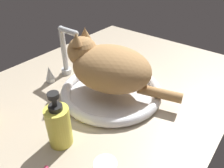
{
  "coord_description": "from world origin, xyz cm",
  "views": [
    {
      "loc": [
        -47.18,
        -42.04,
        47.6
      ],
      "look_at": [
        0.31,
        -4.33,
        7.0
      ],
      "focal_mm": 34.62,
      "sensor_mm": 36.0,
      "label": 1
    }
  ],
  "objects": [
    {
      "name": "countertop",
      "position": [
        0.0,
        0.0,
        1.5
      ],
      "size": [
        112.98,
        80.42,
        3.0
      ],
      "primitive_type": "cube",
      "color": "#B7A88E",
      "rests_on": "ground"
    },
    {
      "name": "sink_basin",
      "position": [
        0.31,
        -4.33,
        4.39
      ],
      "size": [
        34.59,
        34.59,
        3.09
      ],
      "color": "white",
      "rests_on": "countertop"
    },
    {
      "name": "faucet",
      "position": [
        0.31,
        17.95,
        10.53
      ],
      "size": [
        19.73,
        10.61,
        19.36
      ],
      "color": "silver",
      "rests_on": "countertop"
    },
    {
      "name": "cat",
      "position": [
        -0.14,
        -2.69,
        13.62
      ],
      "size": [
        25.96,
        38.46,
        18.26
      ],
      "color": "tan",
      "rests_on": "sink_basin"
    },
    {
      "name": "soap_pump_bottle",
      "position": [
        -24.89,
        -7.32,
        9.04
      ],
      "size": [
        6.12,
        6.12,
        15.95
      ],
      "color": "#E5DB4C",
      "rests_on": "countertop"
    }
  ]
}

